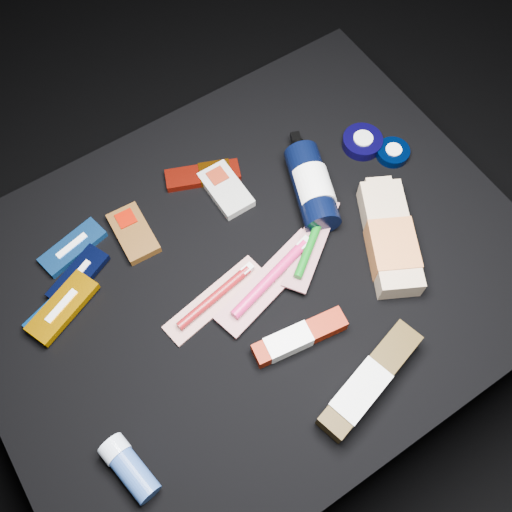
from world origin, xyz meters
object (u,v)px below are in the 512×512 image
bodywash_bottle (390,240)px  toothpaste_carton_red (296,339)px  lotion_bottle (312,187)px  deodorant_stick (129,468)px

bodywash_bottle → toothpaste_carton_red: bearing=-139.2°
bodywash_bottle → lotion_bottle: bearing=137.0°
deodorant_stick → lotion_bottle: bearing=16.1°
deodorant_stick → toothpaste_carton_red: (0.33, 0.03, -0.01)m
toothpaste_carton_red → lotion_bottle: bearing=57.5°
lotion_bottle → deodorant_stick: 0.57m
lotion_bottle → bodywash_bottle: (0.06, -0.16, -0.01)m
deodorant_stick → bodywash_bottle: bearing=-1.1°
bodywash_bottle → deodorant_stick: 0.58m
lotion_bottle → toothpaste_carton_red: size_ratio=1.29×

